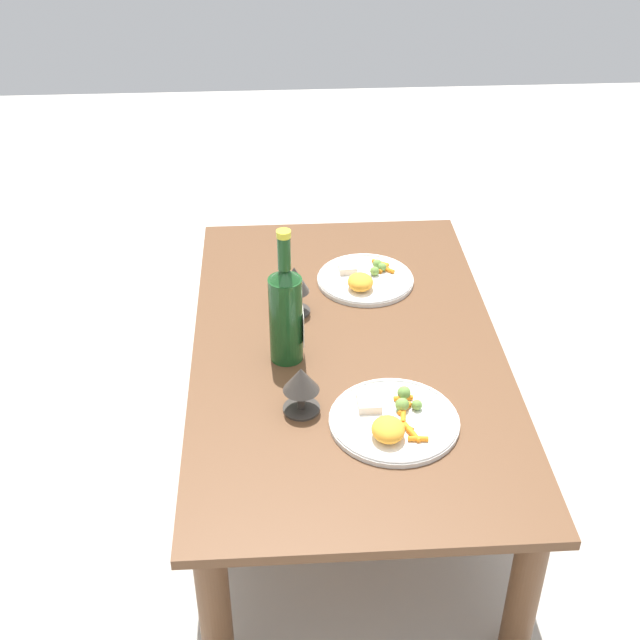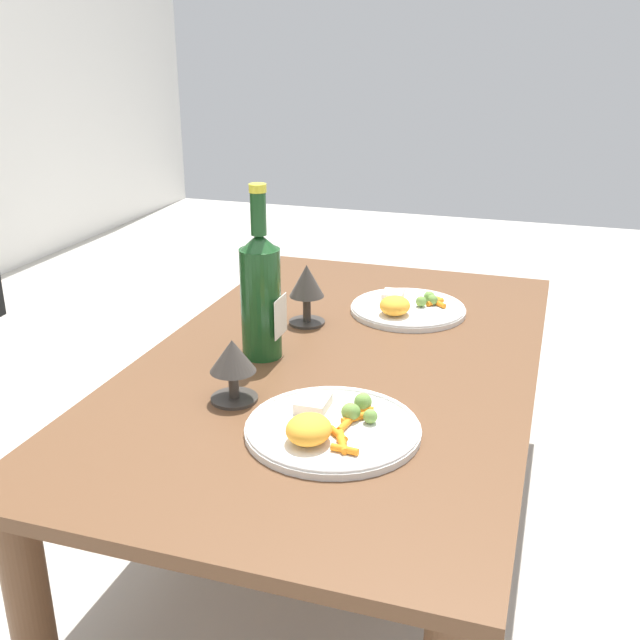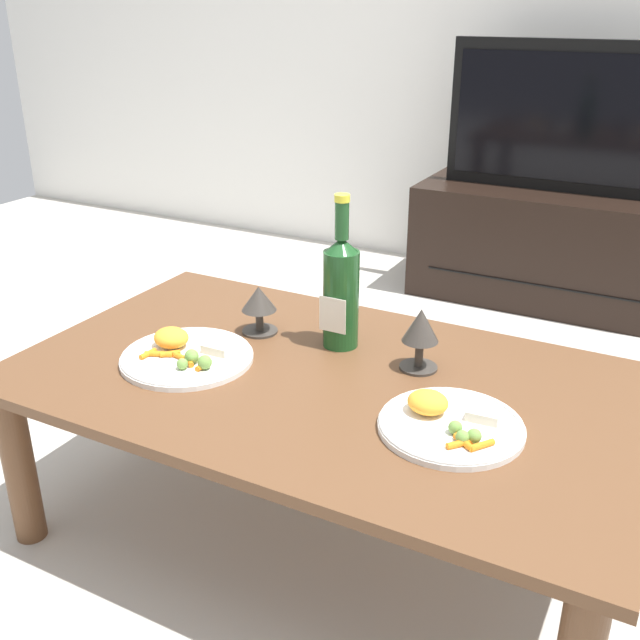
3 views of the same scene
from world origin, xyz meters
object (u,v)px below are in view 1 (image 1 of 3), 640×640
Objects in this scene: wine_bottle at (286,310)px; goblet_right at (294,283)px; dinner_plate_right at (365,279)px; dining_table at (347,364)px; goblet_left at (301,383)px; dinner_plate_left at (393,420)px.

wine_bottle is 2.54× the size of goblet_right.
dining_table is at bearing 165.85° from dinner_plate_right.
wine_bottle is 3.02× the size of goblet_left.
dinner_plate_right is at bearing -55.58° from goblet_right.
goblet_left reaches higher than dining_table.
goblet_left is (-0.21, -0.03, -0.06)m from wine_bottle.
wine_bottle is at bearing 172.34° from goblet_right.
dinner_plate_right is at bearing -20.42° from goblet_left.
goblet_left reaches higher than dinner_plate_left.
goblet_right is at bearing 124.42° from dinner_plate_right.
goblet_right is 0.51× the size of dinner_plate_right.
goblet_left is 0.40× the size of dinner_plate_left.
dinner_plate_left reaches higher than dinner_plate_right.
dinner_plate_left is (-0.07, -0.21, -0.06)m from goblet_left.
wine_bottle reaches higher than dining_table.
wine_bottle is at bearing 7.66° from goblet_left.
goblet_left is at bearing 72.29° from dinner_plate_left.
dining_table is 4.90× the size of dinner_plate_right.
goblet_left is 0.41m from goblet_right.
wine_bottle is 0.44m from dinner_plate_right.
dinner_plate_left is (-0.31, -0.08, 0.07)m from dining_table.
dining_table is 0.31m from goblet_left.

